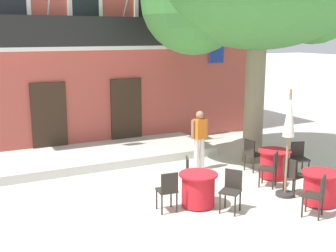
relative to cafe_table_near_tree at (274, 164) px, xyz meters
name	(u,v)px	position (x,y,z in m)	size (l,w,h in m)	color
ground_plane	(180,194)	(-2.82, 0.06, -0.39)	(120.00, 120.00, 0.00)	beige
building_facade	(70,35)	(-3.53, 7.05, 3.36)	(13.00, 5.09, 7.50)	#B24C42
entrance_step_platform	(102,155)	(-3.53, 3.80, -0.27)	(6.85, 2.53, 0.25)	silver
cafe_table_near_tree	(274,164)	(0.00, 0.00, 0.00)	(0.86, 0.86, 0.76)	red
cafe_chair_near_tree_0	(252,153)	(-0.18, 0.73, 0.14)	(0.45, 0.45, 0.91)	#2D2823
cafe_chair_near_tree_1	(271,167)	(-0.54, -0.52, 0.14)	(0.56, 0.56, 0.91)	#2D2823
cafe_chair_near_tree_2	(299,156)	(0.74, -0.12, 0.14)	(0.49, 0.49, 0.91)	#2D2823
cafe_table_middle	(198,189)	(-2.81, -0.78, 0.00)	(0.86, 0.86, 0.76)	red
cafe_chair_middle_0	(232,188)	(-2.30, -1.34, 0.14)	(0.56, 0.56, 0.91)	#2D2823
cafe_chair_middle_1	(192,173)	(-2.57, -0.06, 0.14)	(0.53, 0.53, 0.91)	#2D2823
cafe_chair_middle_2	(168,189)	(-3.56, -0.78, 0.14)	(0.44, 0.44, 0.91)	#2D2823
cafe_table_front	(320,188)	(-0.31, -1.93, 0.00)	(0.86, 0.86, 0.76)	red
cafe_chair_front_0	(317,193)	(-0.89, -2.40, 0.14)	(0.55, 0.55, 0.91)	#2D2823
cafe_chair_front_2	(292,174)	(-0.46, -1.19, 0.14)	(0.44, 0.44, 0.91)	#2D2823
cafe_umbrella	(289,127)	(-0.63, -1.16, 1.27)	(0.44, 0.44, 2.55)	#997A56
pedestrian_near_entrance	(200,137)	(-1.40, 1.54, 0.56)	(0.53, 0.28, 1.69)	silver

